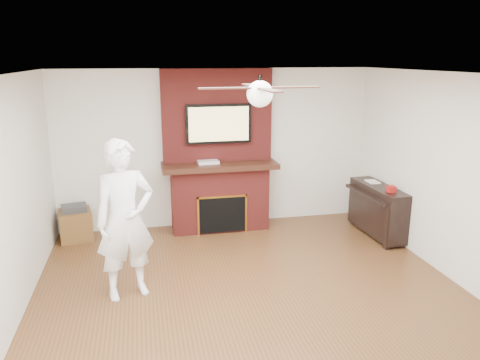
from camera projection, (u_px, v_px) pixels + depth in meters
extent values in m
cube|color=#4C2D16|center=(258.00, 313.00, 5.20)|extent=(5.36, 5.86, 0.18)
cube|color=white|center=(260.00, 66.00, 4.51)|extent=(5.36, 5.86, 0.18)
cube|color=silver|center=(215.00, 147.00, 7.54)|extent=(5.36, 0.18, 2.50)
cube|color=silver|center=(477.00, 184.00, 5.38)|extent=(0.18, 5.86, 2.50)
cube|color=maroon|center=(219.00, 198.00, 7.41)|extent=(1.50, 0.50, 1.00)
cube|color=black|center=(219.00, 165.00, 7.25)|extent=(1.78, 0.64, 0.08)
cube|color=maroon|center=(217.00, 115.00, 7.22)|extent=(1.70, 0.20, 1.42)
cube|color=black|center=(222.00, 215.00, 7.22)|extent=(0.70, 0.06, 0.55)
cube|color=#BF8C2D|center=(222.00, 197.00, 7.14)|extent=(0.78, 0.02, 0.03)
cube|color=#BF8C2D|center=(198.00, 217.00, 7.14)|extent=(0.03, 0.02, 0.61)
cube|color=#BF8C2D|center=(246.00, 213.00, 7.29)|extent=(0.03, 0.02, 0.61)
cube|color=black|center=(219.00, 124.00, 7.11)|extent=(1.00, 0.07, 0.60)
cube|color=#DAC473|center=(219.00, 124.00, 7.08)|extent=(0.92, 0.01, 0.52)
cylinder|color=black|center=(260.00, 82.00, 4.55)|extent=(0.04, 0.04, 0.14)
sphere|color=white|center=(260.00, 94.00, 4.58)|extent=(0.26, 0.26, 0.26)
cube|color=black|center=(292.00, 87.00, 4.63)|extent=(0.55, 0.11, 0.01)
cube|color=black|center=(252.00, 86.00, 4.88)|extent=(0.11, 0.55, 0.01)
cube|color=black|center=(227.00, 88.00, 4.50)|extent=(0.55, 0.11, 0.01)
cube|color=black|center=(269.00, 90.00, 4.26)|extent=(0.11, 0.55, 0.01)
imported|color=white|center=(125.00, 220.00, 5.21)|extent=(0.77, 0.63, 1.82)
cube|color=brown|center=(76.00, 225.00, 7.02)|extent=(0.54, 0.54, 0.44)
cube|color=#2C2B2E|center=(74.00, 208.00, 6.95)|extent=(0.40, 0.35, 0.09)
cube|color=black|center=(378.00, 209.00, 7.13)|extent=(0.41, 1.21, 0.74)
cube|color=black|center=(388.00, 228.00, 6.62)|extent=(0.06, 0.09, 0.65)
cube|color=black|center=(354.00, 205.00, 7.63)|extent=(0.06, 0.09, 0.65)
cube|color=black|center=(367.00, 194.00, 7.03)|extent=(0.18, 1.11, 0.05)
cube|color=silver|center=(373.00, 182.00, 7.25)|extent=(0.17, 0.23, 0.01)
cube|color=maroon|center=(391.00, 189.00, 6.72)|extent=(0.11, 0.11, 0.09)
cube|color=silver|center=(208.00, 162.00, 7.18)|extent=(0.33, 0.20, 0.05)
cylinder|color=#E94F1B|center=(206.00, 227.00, 7.36)|extent=(0.07, 0.07, 0.13)
cylinder|color=#378A39|center=(225.00, 228.00, 7.39)|extent=(0.07, 0.07, 0.10)
cylinder|color=beige|center=(224.00, 227.00, 7.38)|extent=(0.08, 0.08, 0.12)
cylinder|color=#325798|center=(229.00, 227.00, 7.43)|extent=(0.06, 0.06, 0.08)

